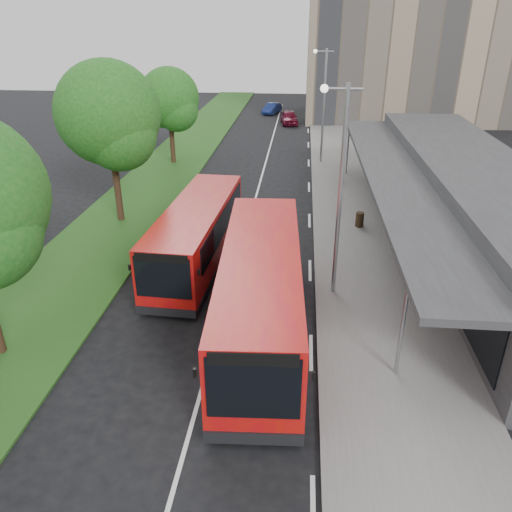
{
  "coord_description": "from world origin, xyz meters",
  "views": [
    {
      "loc": [
        2.71,
        -15.75,
        10.15
      ],
      "look_at": [
        1.07,
        2.13,
        1.5
      ],
      "focal_mm": 35.0,
      "sensor_mm": 36.0,
      "label": 1
    }
  ],
  "objects": [
    {
      "name": "ground",
      "position": [
        0.0,
        0.0,
        0.0
      ],
      "size": [
        120.0,
        120.0,
        0.0
      ],
      "primitive_type": "plane",
      "color": "black",
      "rests_on": "ground"
    },
    {
      "name": "tree_mid",
      "position": [
        -7.01,
        9.05,
        5.42
      ],
      "size": [
        5.23,
        5.23,
        8.4
      ],
      "color": "#301E13",
      "rests_on": "ground"
    },
    {
      "name": "car_far",
      "position": [
        -0.87,
        43.25,
        0.59
      ],
      "size": [
        2.19,
        3.77,
        1.17
      ],
      "primitive_type": "imported",
      "rotation": [
        0.0,
        0.0,
        -0.28
      ],
      "color": "navy",
      "rests_on": "ground"
    },
    {
      "name": "tree_far",
      "position": [
        -7.01,
        21.05,
        4.52
      ],
      "size": [
        4.39,
        4.39,
        7.0
      ],
      "color": "#301E13",
      "rests_on": "ground"
    },
    {
      "name": "litter_bin",
      "position": [
        5.9,
        9.03,
        0.54
      ],
      "size": [
        0.52,
        0.52,
        0.77
      ],
      "primitive_type": "cylinder",
      "rotation": [
        0.0,
        0.0,
        0.26
      ],
      "color": "#322314",
      "rests_on": "pavement"
    },
    {
      "name": "car_near",
      "position": [
        1.31,
        37.2,
        0.68
      ],
      "size": [
        2.11,
        4.16,
        1.36
      ],
      "primitive_type": "imported",
      "rotation": [
        0.0,
        0.0,
        0.13
      ],
      "color": "#5A0C1F",
      "rests_on": "ground"
    },
    {
      "name": "bus_second",
      "position": [
        -1.75,
        4.26,
        1.41
      ],
      "size": [
        2.99,
        9.81,
        2.74
      ],
      "rotation": [
        0.0,
        0.0,
        -0.05
      ],
      "color": "#B81709",
      "rests_on": "ground"
    },
    {
      "name": "lane_centre_line",
      "position": [
        0.0,
        15.0,
        0.01
      ],
      "size": [
        0.12,
        70.0,
        0.01
      ],
      "primitive_type": "cube",
      "color": "silver",
      "rests_on": "ground"
    },
    {
      "name": "station_building",
      "position": [
        10.86,
        8.0,
        2.04
      ],
      "size": [
        7.7,
        26.0,
        4.0
      ],
      "color": "#2E2E31",
      "rests_on": "ground"
    },
    {
      "name": "lamp_post_far",
      "position": [
        4.12,
        22.0,
        4.72
      ],
      "size": [
        1.44,
        0.28,
        8.0
      ],
      "color": "gray",
      "rests_on": "pavement"
    },
    {
      "name": "bollard",
      "position": [
        5.47,
        16.7,
        0.71
      ],
      "size": [
        0.22,
        0.22,
        1.11
      ],
      "primitive_type": "cylinder",
      "rotation": [
        0.0,
        0.0,
        -0.28
      ],
      "color": "gold",
      "rests_on": "pavement"
    },
    {
      "name": "lamp_post_near",
      "position": [
        4.12,
        2.0,
        4.72
      ],
      "size": [
        1.44,
        0.28,
        8.0
      ],
      "color": "gray",
      "rests_on": "pavement"
    },
    {
      "name": "pavement",
      "position": [
        6.0,
        20.0,
        0.07
      ],
      "size": [
        5.0,
        80.0,
        0.15
      ],
      "primitive_type": "cube",
      "color": "slate",
      "rests_on": "ground"
    },
    {
      "name": "kerb_dashes",
      "position": [
        3.3,
        19.0,
        0.01
      ],
      "size": [
        0.12,
        56.0,
        0.01
      ],
      "color": "silver",
      "rests_on": "ground"
    },
    {
      "name": "office_block",
      "position": [
        14.0,
        42.0,
        9.0
      ],
      "size": [
        22.0,
        12.0,
        18.0
      ],
      "primitive_type": "cube",
      "color": "tan",
      "rests_on": "ground"
    },
    {
      "name": "grass_verge",
      "position": [
        -7.0,
        20.0,
        0.05
      ],
      "size": [
        5.0,
        80.0,
        0.1
      ],
      "primitive_type": "cube",
      "color": "#244D19",
      "rests_on": "ground"
    },
    {
      "name": "bus_main",
      "position": [
        1.51,
        -0.9,
        1.59
      ],
      "size": [
        3.33,
        11.08,
        3.1
      ],
      "rotation": [
        0.0,
        0.0,
        0.05
      ],
      "color": "#B81709",
      "rests_on": "ground"
    }
  ]
}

